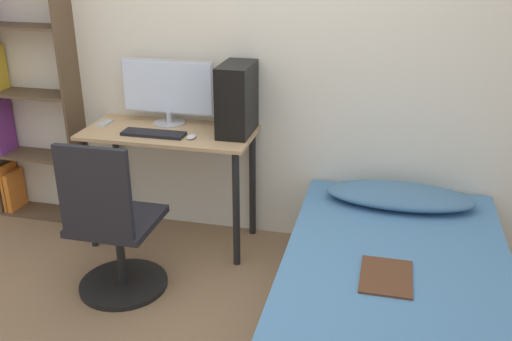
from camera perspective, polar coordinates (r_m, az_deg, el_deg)
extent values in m
cube|color=silver|center=(3.63, -1.04, 11.98)|extent=(8.00, 0.05, 2.50)
cube|color=tan|center=(3.63, -8.69, 3.79)|extent=(1.08, 0.51, 0.02)
cylinder|color=black|center=(3.81, -16.35, -2.26)|extent=(0.04, 0.04, 0.75)
cylinder|color=black|center=(3.45, -1.99, -3.96)|extent=(0.04, 0.04, 0.75)
cylinder|color=black|center=(4.14, -13.64, 0.05)|extent=(0.04, 0.04, 0.75)
cylinder|color=black|center=(3.81, -0.35, -1.27)|extent=(0.04, 0.04, 0.75)
cube|color=brown|center=(4.04, -17.91, 7.04)|extent=(0.02, 0.23, 1.82)
cube|color=brown|center=(4.51, -20.03, -3.93)|extent=(0.62, 0.23, 0.02)
cube|color=brown|center=(4.34, -20.82, 1.42)|extent=(0.62, 0.23, 0.02)
cube|color=brown|center=(4.21, -21.67, 7.15)|extent=(0.62, 0.23, 0.02)
cube|color=brown|center=(4.12, -22.58, 13.17)|extent=(0.62, 0.23, 0.02)
cube|color=orange|center=(4.60, -23.36, -1.40)|extent=(0.02, 0.20, 0.35)
cube|color=orange|center=(4.59, -22.92, -1.79)|extent=(0.04, 0.20, 0.29)
cube|color=brown|center=(4.44, -24.22, 4.11)|extent=(0.03, 0.20, 0.38)
cube|color=#7A338E|center=(4.42, -23.87, 4.14)|extent=(0.02, 0.20, 0.39)
cylinder|color=black|center=(3.51, -13.07, -10.96)|extent=(0.51, 0.51, 0.03)
cylinder|color=black|center=(3.40, -13.37, -8.07)|extent=(0.05, 0.05, 0.38)
cube|color=black|center=(3.30, -13.70, -4.91)|extent=(0.45, 0.45, 0.04)
cube|color=black|center=(3.02, -15.88, -2.13)|extent=(0.40, 0.04, 0.50)
cube|color=#4C3D2D|center=(3.10, 13.35, -14.16)|extent=(1.15, 1.86, 0.19)
cube|color=teal|center=(2.98, 13.73, -10.84)|extent=(1.11, 1.82, 0.24)
ellipsoid|color=teal|center=(3.48, 14.15, -2.46)|extent=(0.87, 0.36, 0.11)
cube|color=#56331E|center=(2.78, 12.88, -10.30)|extent=(0.24, 0.32, 0.01)
cylinder|color=#B7B7BC|center=(3.77, -8.65, 4.74)|extent=(0.21, 0.21, 0.01)
cylinder|color=#B7B7BC|center=(3.75, -8.68, 5.32)|extent=(0.04, 0.04, 0.07)
cube|color=#B7B7BC|center=(3.71, -8.84, 8.25)|extent=(0.62, 0.01, 0.35)
cube|color=silver|center=(3.70, -8.88, 8.22)|extent=(0.59, 0.01, 0.32)
cube|color=black|center=(3.56, -10.21, 3.65)|extent=(0.39, 0.12, 0.02)
cube|color=black|center=(3.49, -1.97, 7.15)|extent=(0.19, 0.35, 0.43)
ellipsoid|color=silver|center=(3.47, -6.47, 3.38)|extent=(0.06, 0.09, 0.02)
cube|color=#B7B7BC|center=(3.85, -14.89, 4.62)|extent=(0.07, 0.14, 0.01)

